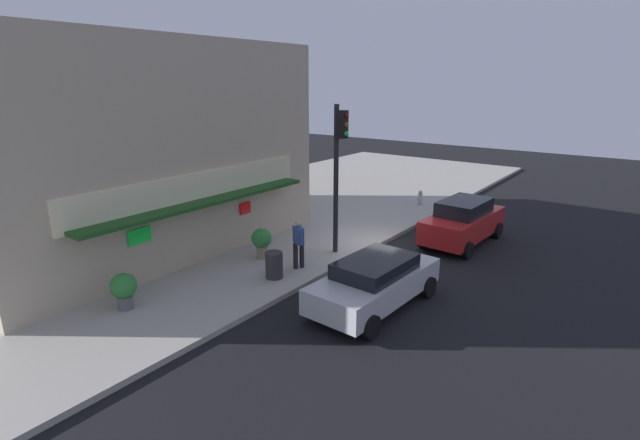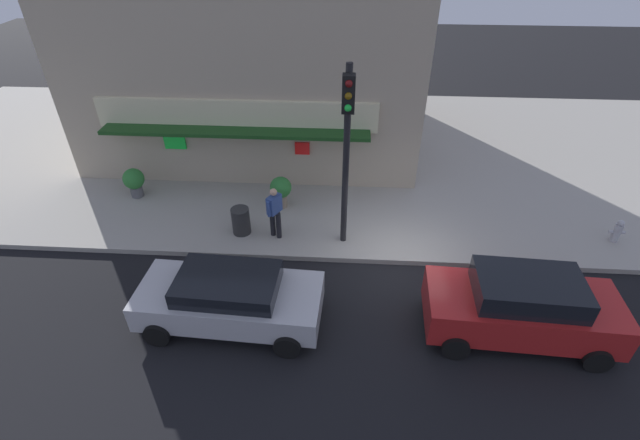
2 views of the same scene
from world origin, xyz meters
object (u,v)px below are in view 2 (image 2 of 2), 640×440
at_px(fire_hydrant, 617,231).
at_px(traffic_light, 347,139).
at_px(potted_plant_by_doorway, 281,189).
at_px(potted_plant_by_window, 134,181).
at_px(pedestrian, 275,210).
at_px(trash_can, 241,221).
at_px(parked_car_red, 522,307).
at_px(parked_car_silver, 230,298).

bearing_deg(fire_hydrant, traffic_light, -176.11).
height_order(potted_plant_by_doorway, potted_plant_by_window, potted_plant_by_doorway).
relative_size(fire_hydrant, pedestrian, 0.44).
bearing_deg(potted_plant_by_doorway, potted_plant_by_window, 176.23).
distance_m(trash_can, potted_plant_by_window, 4.52).
xyz_separation_m(pedestrian, parked_car_red, (6.33, -3.32, -0.22)).
bearing_deg(trash_can, pedestrian, -6.46).
height_order(traffic_light, potted_plant_by_window, traffic_light).
distance_m(traffic_light, potted_plant_by_window, 8.10).
distance_m(fire_hydrant, potted_plant_by_doorway, 10.48).
bearing_deg(traffic_light, potted_plant_by_doorway, 139.19).
bearing_deg(pedestrian, trash_can, 173.54).
relative_size(potted_plant_by_window, parked_car_red, 0.23).
bearing_deg(traffic_light, parked_car_silver, -130.59).
xyz_separation_m(fire_hydrant, trash_can, (-11.45, -0.27, 0.07)).
distance_m(fire_hydrant, parked_car_red, 5.48).
distance_m(pedestrian, parked_car_red, 7.16).
bearing_deg(potted_plant_by_window, parked_car_silver, -49.47).
bearing_deg(parked_car_silver, potted_plant_by_window, 130.53).
distance_m(potted_plant_by_doorway, potted_plant_by_window, 5.17).
relative_size(potted_plant_by_doorway, potted_plant_by_window, 1.05).
relative_size(fire_hydrant, parked_car_red, 0.17).
relative_size(traffic_light, parked_car_red, 1.19).
distance_m(fire_hydrant, potted_plant_by_window, 15.64).
xyz_separation_m(potted_plant_by_doorway, potted_plant_by_window, (-5.16, 0.34, -0.05)).
height_order(traffic_light, parked_car_silver, traffic_light).
relative_size(potted_plant_by_doorway, parked_car_red, 0.24).
distance_m(trash_can, potted_plant_by_doorway, 1.88).
bearing_deg(fire_hydrant, parked_car_silver, -161.25).
bearing_deg(potted_plant_by_window, pedestrian, -21.05).
bearing_deg(pedestrian, potted_plant_by_doorway, 91.72).
bearing_deg(parked_car_silver, trash_can, 97.59).
bearing_deg(trash_can, fire_hydrant, 1.33).
bearing_deg(traffic_light, potted_plant_by_window, 163.36).
bearing_deg(parked_car_red, traffic_light, 143.50).
bearing_deg(potted_plant_by_window, parked_car_red, -24.78).
xyz_separation_m(trash_can, potted_plant_by_window, (-4.10, 1.88, 0.18)).
bearing_deg(fire_hydrant, potted_plant_by_doorway, 173.02).
xyz_separation_m(traffic_light, potted_plant_by_window, (-7.28, 2.18, -2.82)).
height_order(traffic_light, parked_car_red, traffic_light).
bearing_deg(pedestrian, fire_hydrant, 2.16).
relative_size(potted_plant_by_window, parked_car_silver, 0.23).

